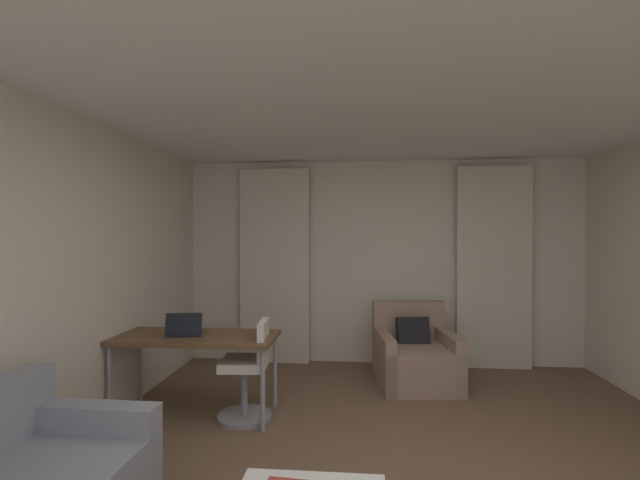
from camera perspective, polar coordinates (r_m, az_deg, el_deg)
name	(u,v)px	position (r m, az deg, el deg)	size (l,w,h in m)	color
wall_window	(381,262)	(5.70, 8.01, -2.84)	(5.12, 0.06, 2.60)	beige
wall_left	(15,288)	(3.49, -35.05, -5.13)	(0.06, 6.12, 2.60)	beige
ceiling	(408,70)	(2.85, 11.41, 20.91)	(5.12, 6.12, 0.06)	white
curtain_left_panel	(275,266)	(5.67, -5.96, -3.37)	(0.90, 0.06, 2.50)	beige
curtain_right_panel	(494,267)	(5.81, 21.77, -3.31)	(0.90, 0.06, 2.50)	beige
armchair	(415,358)	(5.10, 12.32, -14.82)	(0.93, 0.97, 0.86)	#997A66
desk	(196,342)	(4.25, -15.84, -12.66)	(1.45, 0.64, 0.73)	brown
desk_chair	(249,375)	(4.12, -9.28, -17.04)	(0.48, 0.48, 0.88)	gray
laptop	(186,331)	(4.24, -17.17, -11.24)	(0.36, 0.30, 0.22)	#2D2D33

